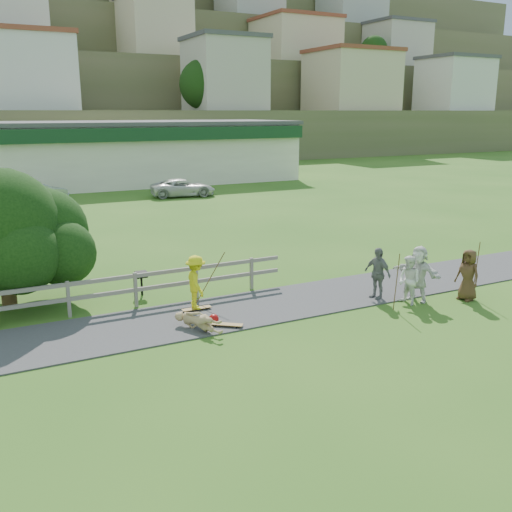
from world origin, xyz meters
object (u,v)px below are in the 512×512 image
(spectator_b, at_px, (377,273))
(bbq, at_px, (142,283))
(car_silver, at_px, (38,192))
(spectator_a, at_px, (409,280))
(spectator_d, at_px, (418,274))
(skater_fallen, at_px, (199,322))
(car_white, at_px, (183,188))
(tree, at_px, (4,255))
(skater_rider, at_px, (196,286))
(spectator_c, at_px, (468,275))

(spectator_b, height_order, bbq, spectator_b)
(bbq, bearing_deg, car_silver, 90.96)
(spectator_a, relative_size, spectator_b, 0.91)
(spectator_a, xyz_separation_m, bbq, (-7.21, 4.69, -0.37))
(spectator_d, bearing_deg, spectator_a, -92.02)
(spectator_a, bearing_deg, skater_fallen, -102.91)
(skater_fallen, bearing_deg, car_white, 44.90)
(car_silver, xyz_separation_m, tree, (-3.40, -21.94, 0.99))
(car_white, relative_size, tree, 0.81)
(car_silver, bearing_deg, spectator_d, 177.38)
(spectator_d, height_order, bbq, spectator_d)
(skater_fallen, bearing_deg, spectator_d, -31.77)
(skater_fallen, distance_m, car_silver, 26.63)
(car_white, height_order, tree, tree)
(skater_rider, distance_m, tree, 5.96)
(spectator_c, height_order, bbq, spectator_c)
(spectator_b, bearing_deg, spectator_d, 40.52)
(skater_fallen, height_order, spectator_c, spectator_c)
(skater_fallen, relative_size, car_white, 0.35)
(skater_fallen, height_order, tree, tree)
(spectator_d, distance_m, car_silver, 28.54)
(skater_fallen, xyz_separation_m, bbq, (-0.49, 3.85, 0.12))
(spectator_b, height_order, car_white, spectator_b)
(skater_rider, distance_m, spectator_a, 6.62)
(skater_fallen, relative_size, tree, 0.28)
(skater_fallen, distance_m, car_white, 25.93)
(skater_fallen, bearing_deg, tree, 107.75)
(spectator_a, distance_m, tree, 12.50)
(car_white, distance_m, tree, 23.71)
(skater_fallen, distance_m, spectator_b, 6.21)
(spectator_b, bearing_deg, car_white, 162.09)
(skater_rider, relative_size, spectator_d, 0.91)
(spectator_b, distance_m, bbq, 7.69)
(spectator_d, distance_m, car_white, 25.26)
(car_white, bearing_deg, bbq, 165.51)
(skater_rider, bearing_deg, car_white, -13.68)
(car_silver, xyz_separation_m, bbq, (0.58, -22.76, -0.23))
(tree, height_order, bbq, tree)
(skater_fallen, height_order, spectator_b, spectator_b)
(spectator_a, xyz_separation_m, car_white, (1.72, 25.36, -0.15))
(skater_fallen, distance_m, spectator_d, 7.26)
(spectator_b, relative_size, car_silver, 0.44)
(spectator_a, height_order, spectator_b, spectator_b)
(skater_fallen, height_order, car_white, car_white)
(spectator_d, xyz_separation_m, car_silver, (-8.28, 27.31, -0.26))
(spectator_b, distance_m, car_white, 24.57)
(spectator_c, bearing_deg, spectator_b, -127.27)
(skater_fallen, relative_size, spectator_a, 1.01)
(spectator_b, distance_m, tree, 11.64)
(spectator_b, bearing_deg, spectator_a, 17.97)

